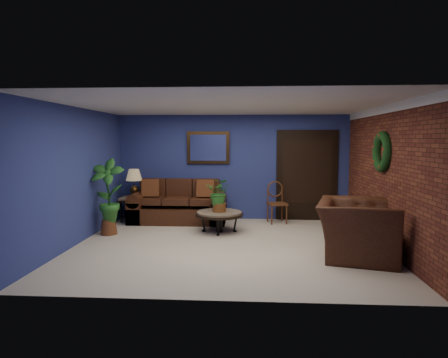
# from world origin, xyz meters

# --- Properties ---
(floor) EXTENTS (5.50, 5.50, 0.00)m
(floor) POSITION_xyz_m (0.00, 0.00, 0.00)
(floor) COLOR beige
(floor) RESTS_ON ground
(wall_back) EXTENTS (5.50, 0.04, 2.50)m
(wall_back) POSITION_xyz_m (0.00, 2.50, 1.25)
(wall_back) COLOR navy
(wall_back) RESTS_ON ground
(wall_left) EXTENTS (0.04, 5.00, 2.50)m
(wall_left) POSITION_xyz_m (-2.75, 0.00, 1.25)
(wall_left) COLOR navy
(wall_left) RESTS_ON ground
(wall_right_brick) EXTENTS (0.04, 5.00, 2.50)m
(wall_right_brick) POSITION_xyz_m (2.75, 0.00, 1.25)
(wall_right_brick) COLOR brown
(wall_right_brick) RESTS_ON ground
(ceiling) EXTENTS (5.50, 5.00, 0.02)m
(ceiling) POSITION_xyz_m (0.00, 0.00, 2.50)
(ceiling) COLOR silver
(ceiling) RESTS_ON wall_back
(crown_molding) EXTENTS (0.03, 5.00, 0.14)m
(crown_molding) POSITION_xyz_m (2.72, 0.00, 2.43)
(crown_molding) COLOR white
(crown_molding) RESTS_ON wall_right_brick
(wall_mirror) EXTENTS (1.02, 0.06, 0.77)m
(wall_mirror) POSITION_xyz_m (-0.60, 2.46, 1.72)
(wall_mirror) COLOR #432D14
(wall_mirror) RESTS_ON wall_back
(closet_door) EXTENTS (1.44, 0.06, 2.18)m
(closet_door) POSITION_xyz_m (1.75, 2.47, 1.05)
(closet_door) COLOR black
(closet_door) RESTS_ON wall_back
(wreath) EXTENTS (0.16, 0.72, 0.72)m
(wreath) POSITION_xyz_m (2.69, 0.05, 1.70)
(wreath) COLOR black
(wreath) RESTS_ON wall_right_brick
(sofa) EXTENTS (2.20, 0.95, 0.99)m
(sofa) POSITION_xyz_m (-1.26, 2.08, 0.32)
(sofa) COLOR #442013
(sofa) RESTS_ON ground
(coffee_table) EXTENTS (0.99, 0.99, 0.42)m
(coffee_table) POSITION_xyz_m (-0.23, 1.07, 0.37)
(coffee_table) COLOR #56504B
(coffee_table) RESTS_ON ground
(end_table) EXTENTS (0.63, 0.63, 0.58)m
(end_table) POSITION_xyz_m (-2.30, 2.05, 0.44)
(end_table) COLOR #56504B
(end_table) RESTS_ON ground
(table_lamp) EXTENTS (0.38, 0.38, 0.63)m
(table_lamp) POSITION_xyz_m (-2.30, 2.05, 0.98)
(table_lamp) COLOR #432D14
(table_lamp) RESTS_ON end_table
(side_chair) EXTENTS (0.49, 0.49, 0.95)m
(side_chair) POSITION_xyz_m (1.01, 2.12, 0.54)
(side_chair) COLOR #573019
(side_chair) RESTS_ON ground
(armchair) EXTENTS (1.55, 1.68, 0.92)m
(armchair) POSITION_xyz_m (2.15, -0.56, 0.46)
(armchair) COLOR #442013
(armchair) RESTS_ON ground
(coffee_plant) EXTENTS (0.60, 0.55, 0.69)m
(coffee_plant) POSITION_xyz_m (-0.23, 1.07, 0.80)
(coffee_plant) COLOR brown
(coffee_plant) RESTS_ON coffee_table
(floor_plant) EXTENTS (0.44, 0.39, 0.83)m
(floor_plant) POSITION_xyz_m (2.35, 0.76, 0.43)
(floor_plant) COLOR brown
(floor_plant) RESTS_ON ground
(tall_plant) EXTENTS (0.71, 0.51, 1.54)m
(tall_plant) POSITION_xyz_m (-2.45, 0.72, 0.84)
(tall_plant) COLOR brown
(tall_plant) RESTS_ON ground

